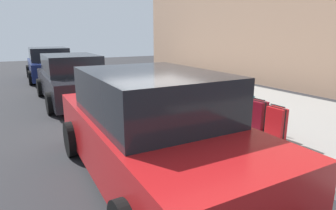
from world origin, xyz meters
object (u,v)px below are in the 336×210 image
suitcase_red_0 (276,126)px  bollard_post (149,84)px  suitcase_red_7 (174,94)px  suitcase_maroon_1 (257,119)px  suitcase_olive_5 (194,98)px  suitcase_navy_3 (225,106)px  suitcase_teal_2 (242,112)px  parked_car_red_0 (151,129)px  parked_car_navy_2 (50,65)px  parked_car_charcoal_1 (72,80)px  fire_hydrant (161,85)px  suitcase_silver_6 (186,97)px  suitcase_black_4 (208,107)px

suitcase_red_0 → bollard_post: bollard_post is taller
suitcase_red_7 → bollard_post: suitcase_red_7 is taller
suitcase_maroon_1 → suitcase_olive_5: size_ratio=0.77×
suitcase_red_0 → bollard_post: 5.17m
suitcase_red_0 → suitcase_navy_3: bearing=-2.0°
suitcase_navy_3 → suitcase_olive_5: 1.09m
suitcase_teal_2 → parked_car_red_0: 2.67m
suitcase_maroon_1 → bollard_post: bearing=1.8°
suitcase_teal_2 → parked_car_navy_2: parked_car_navy_2 is taller
suitcase_red_0 → parked_car_charcoal_1: size_ratio=0.17×
suitcase_navy_3 → suitcase_olive_5: suitcase_olive_5 is taller
fire_hydrant → parked_car_red_0: size_ratio=0.18×
suitcase_olive_5 → suitcase_red_7: bearing=0.4°
bollard_post → parked_car_charcoal_1: bearing=67.2°
suitcase_red_0 → fire_hydrant: size_ratio=0.93×
parked_car_red_0 → suitcase_olive_5: bearing=-45.9°
suitcase_olive_5 → fire_hydrant: 1.96m
suitcase_silver_6 → fire_hydrant: size_ratio=1.11×
suitcase_red_0 → parked_car_red_0: bearing=84.2°
parked_car_red_0 → parked_car_navy_2: size_ratio=1.04×
bollard_post → parked_car_navy_2: parked_car_navy_2 is taller
suitcase_silver_6 → suitcase_red_0: bearing=179.4°
suitcase_maroon_1 → suitcase_navy_3: suitcase_navy_3 is taller
parked_car_charcoal_1 → suitcase_maroon_1: bearing=-156.4°
suitcase_maroon_1 → suitcase_black_4: (1.59, 0.00, -0.10)m
suitcase_teal_2 → parked_car_charcoal_1: 5.77m
suitcase_maroon_1 → parked_car_navy_2: (11.08, 2.48, 0.22)m
suitcase_olive_5 → suitcase_black_4: bearing=-175.4°
suitcase_silver_6 → suitcase_navy_3: bearing=-179.2°
suitcase_navy_3 → suitcase_red_0: bearing=178.0°
suitcase_olive_5 → bollard_post: (2.56, 0.10, 0.02)m
bollard_post → parked_car_red_0: (-4.91, 2.33, 0.23)m
suitcase_silver_6 → parked_car_charcoal_1: bearing=39.6°
suitcase_black_4 → parked_car_red_0: parked_car_red_0 is taller
suitcase_teal_2 → suitcase_navy_3: size_ratio=1.22×
bollard_post → suitcase_teal_2: bearing=-176.9°
bollard_post → parked_car_navy_2: size_ratio=0.18×
suitcase_navy_3 → parked_car_red_0: parked_car_red_0 is taller
suitcase_silver_6 → parked_car_navy_2: (8.43, 2.50, 0.30)m
fire_hydrant → suitcase_black_4: bearing=179.9°
suitcase_black_4 → suitcase_red_7: size_ratio=0.98×
suitcase_red_0 → bollard_post: (5.16, 0.14, 0.05)m
fire_hydrant → suitcase_maroon_1: bearing=179.9°
suitcase_olive_5 → parked_car_navy_2: size_ratio=0.24×
suitcase_black_4 → bollard_post: (3.10, 0.14, 0.13)m
suitcase_navy_3 → parked_car_navy_2: size_ratio=0.19×
suitcase_red_0 → suitcase_silver_6: (3.12, -0.03, -0.06)m
suitcase_red_7 → suitcase_red_0: bearing=-179.2°
suitcase_maroon_1 → suitcase_red_7: suitcase_red_7 is taller
suitcase_silver_6 → suitcase_olive_5: bearing=171.8°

